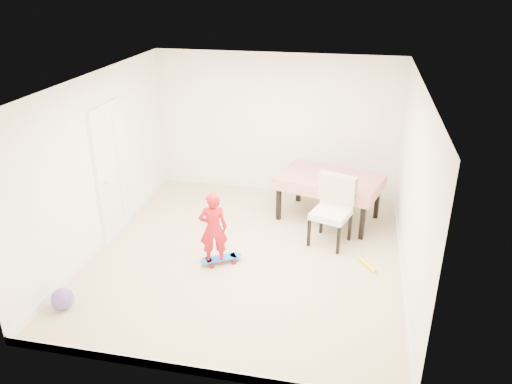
% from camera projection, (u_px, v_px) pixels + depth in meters
% --- Properties ---
extents(ground, '(5.00, 5.00, 0.00)m').
position_uv_depth(ground, '(247.00, 254.00, 7.50)').
color(ground, tan).
rests_on(ground, ground).
extents(ceiling, '(4.50, 5.00, 0.04)m').
position_uv_depth(ceiling, '(245.00, 83.00, 6.44)').
color(ceiling, white).
rests_on(ceiling, wall_back).
extents(wall_back, '(4.50, 0.04, 2.60)m').
position_uv_depth(wall_back, '(276.00, 125.00, 9.18)').
color(wall_back, white).
rests_on(wall_back, ground).
extents(wall_front, '(4.50, 0.04, 2.60)m').
position_uv_depth(wall_front, '(188.00, 270.00, 4.75)').
color(wall_front, white).
rests_on(wall_front, ground).
extents(wall_left, '(0.04, 5.00, 2.60)m').
position_uv_depth(wall_left, '(100.00, 163.00, 7.38)').
color(wall_left, white).
rests_on(wall_left, ground).
extents(wall_right, '(0.04, 5.00, 2.60)m').
position_uv_depth(wall_right, '(411.00, 187.00, 6.55)').
color(wall_right, white).
rests_on(wall_right, ground).
extents(door, '(0.11, 0.94, 2.11)m').
position_uv_depth(door, '(112.00, 173.00, 7.76)').
color(door, white).
rests_on(door, ground).
extents(baseboard_back, '(4.50, 0.02, 0.12)m').
position_uv_depth(baseboard_back, '(275.00, 186.00, 9.70)').
color(baseboard_back, white).
rests_on(baseboard_back, ground).
extents(baseboard_front, '(4.50, 0.02, 0.12)m').
position_uv_depth(baseboard_front, '(195.00, 370.00, 5.25)').
color(baseboard_front, white).
rests_on(baseboard_front, ground).
extents(baseboard_left, '(0.02, 5.00, 0.12)m').
position_uv_depth(baseboard_left, '(109.00, 236.00, 7.89)').
color(baseboard_left, white).
rests_on(baseboard_left, ground).
extents(baseboard_right, '(0.02, 5.00, 0.12)m').
position_uv_depth(baseboard_right, '(401.00, 268.00, 7.06)').
color(baseboard_right, white).
rests_on(baseboard_right, ground).
extents(dining_table, '(1.87, 1.46, 0.77)m').
position_uv_depth(dining_table, '(328.00, 198.00, 8.43)').
color(dining_table, '#B52209').
rests_on(dining_table, ground).
extents(dining_chair, '(0.76, 0.82, 1.08)m').
position_uv_depth(dining_chair, '(331.00, 212.00, 7.60)').
color(dining_chair, silver).
rests_on(dining_chair, ground).
extents(skateboard, '(0.64, 0.51, 0.09)m').
position_uv_depth(skateboard, '(221.00, 260.00, 7.26)').
color(skateboard, blue).
rests_on(skateboard, ground).
extents(child, '(0.47, 0.38, 1.10)m').
position_uv_depth(child, '(213.00, 231.00, 7.03)').
color(child, red).
rests_on(child, ground).
extents(balloon, '(0.28, 0.28, 0.28)m').
position_uv_depth(balloon, '(62.00, 299.00, 6.25)').
color(balloon, '#6245A7').
rests_on(balloon, ground).
extents(foam_toy, '(0.27, 0.37, 0.06)m').
position_uv_depth(foam_toy, '(367.00, 265.00, 7.18)').
color(foam_toy, yellow).
rests_on(foam_toy, ground).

